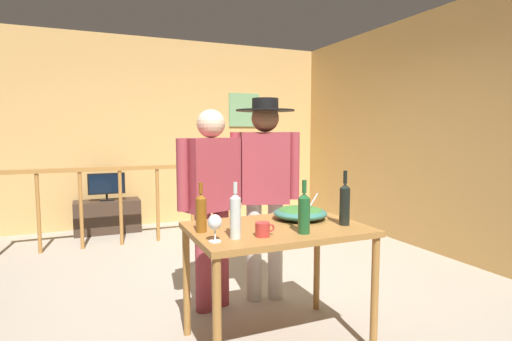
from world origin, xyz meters
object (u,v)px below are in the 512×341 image
at_px(salad_bowl, 300,212).
at_px(wine_bottle_green, 304,212).
at_px(wine_bottle_amber, 201,212).
at_px(wine_bottle_dark, 345,203).
at_px(mug_red, 263,229).
at_px(framed_picture, 244,110).
at_px(wine_bottle_clear, 235,215).
at_px(stair_railing, 155,193).
at_px(person_standing_right, 265,180).
at_px(wine_glass, 215,223).
at_px(flat_screen_tv, 106,184).
at_px(person_standing_left, 212,192).
at_px(tv_console, 108,216).
at_px(serving_table, 277,240).

bearing_deg(salad_bowl, wine_bottle_green, -116.18).
height_order(wine_bottle_amber, wine_bottle_dark, wine_bottle_dark).
relative_size(salad_bowl, wine_bottle_amber, 1.23).
bearing_deg(mug_red, wine_bottle_green, -7.45).
distance_m(framed_picture, wine_bottle_clear, 4.61).
height_order(framed_picture, wine_bottle_amber, framed_picture).
relative_size(wine_bottle_dark, wine_bottle_green, 1.11).
relative_size(wine_bottle_amber, wine_bottle_dark, 0.85).
distance_m(stair_railing, wine_bottle_dark, 3.21).
bearing_deg(wine_bottle_dark, person_standing_right, 103.14).
height_order(wine_bottle_amber, person_standing_right, person_standing_right).
bearing_deg(wine_bottle_green, wine_bottle_dark, 13.88).
height_order(framed_picture, mug_red, framed_picture).
bearing_deg(person_standing_right, wine_glass, 70.73).
xyz_separation_m(flat_screen_tv, wine_bottle_green, (0.96, -3.92, 0.25)).
bearing_deg(person_standing_left, mug_red, 73.32).
bearing_deg(person_standing_right, wine_bottle_dark, 122.45).
relative_size(framed_picture, tv_console, 0.62).
distance_m(tv_console, wine_glass, 4.00).
distance_m(serving_table, wine_bottle_clear, 0.47).
height_order(tv_console, flat_screen_tv, flat_screen_tv).
bearing_deg(framed_picture, serving_table, -108.54).
xyz_separation_m(wine_bottle_green, person_standing_right, (0.17, 0.95, 0.09)).
height_order(serving_table, wine_bottle_green, wine_bottle_green).
xyz_separation_m(framed_picture, wine_bottle_green, (-1.27, -4.25, -0.86)).
bearing_deg(stair_railing, framed_picture, 32.27).
relative_size(wine_glass, wine_bottle_dark, 0.43).
height_order(framed_picture, wine_bottle_dark, framed_picture).
bearing_deg(tv_console, wine_glass, -84.26).
bearing_deg(flat_screen_tv, wine_glass, -84.21).
xyz_separation_m(wine_bottle_dark, person_standing_left, (-0.67, 0.86, 0.00)).
distance_m(flat_screen_tv, serving_table, 3.80).
xyz_separation_m(wine_bottle_clear, wine_bottle_dark, (0.80, 0.04, 0.01)).
relative_size(framed_picture, mug_red, 4.46).
bearing_deg(serving_table, stair_railing, 96.27).
bearing_deg(wine_bottle_amber, mug_red, -38.95).
bearing_deg(tv_console, person_standing_right, -69.47).
relative_size(framed_picture, wine_bottle_clear, 1.65).
height_order(stair_railing, tv_console, stair_railing).
bearing_deg(serving_table, wine_glass, -157.65).
relative_size(wine_bottle_clear, wine_bottle_green, 1.00).
height_order(framed_picture, tv_console, framed_picture).
distance_m(tv_console, wine_bottle_dark, 4.15).
bearing_deg(wine_bottle_amber, wine_glass, -87.82).
bearing_deg(stair_railing, person_standing_left, -87.73).
distance_m(wine_bottle_dark, mug_red, 0.64).
bearing_deg(wine_bottle_clear, wine_glass, -170.41).
bearing_deg(wine_bottle_dark, wine_bottle_clear, -177.38).
xyz_separation_m(person_standing_left, person_standing_right, (0.47, 0.00, 0.07)).
xyz_separation_m(salad_bowl, wine_glass, (-0.74, -0.33, 0.06)).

